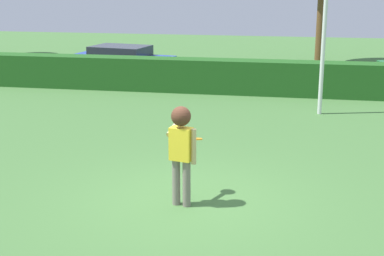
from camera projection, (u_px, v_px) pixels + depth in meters
The scene contains 5 objects.
ground_plane at pixel (187, 201), 10.17m from camera, with size 60.00×60.00×0.00m, color #437037.
person at pixel (181, 143), 9.68m from camera, with size 0.55×0.80×1.79m.
frisbee at pixel (195, 139), 10.25m from camera, with size 0.28×0.28×0.07m.
hedge_row at pixel (243, 77), 19.43m from camera, with size 27.17×0.90×1.16m, color #20551C.
parked_car_blue at pixel (121, 60), 22.69m from camera, with size 4.44×2.43×1.25m.
Camera 1 is at (1.85, -9.30, 3.89)m, focal length 52.71 mm.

